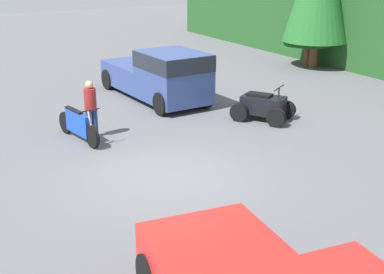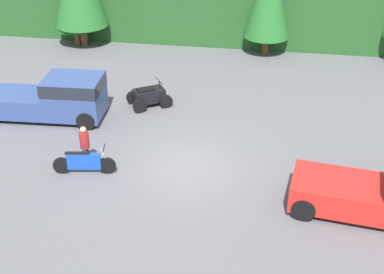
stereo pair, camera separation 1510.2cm
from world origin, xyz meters
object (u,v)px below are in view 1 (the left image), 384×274
Objects in this scene: pickup_truck_second at (161,74)px; dirt_bike at (78,125)px; rider_person at (91,107)px; quad_atv at (263,107)px.

dirt_bike is (2.71, -4.11, -0.56)m from pickup_truck_second.
pickup_truck_second is at bearing 125.67° from rider_person.
quad_atv is at bearing 78.07° from rider_person.
pickup_truck_second is 4.52m from rider_person.
dirt_bike is at bearing -59.36° from pickup_truck_second.
rider_person is at bearing -133.97° from quad_atv.
pickup_truck_second is 4.27m from quad_atv.
quad_atv is at bearing 70.62° from dirt_bike.
rider_person is (2.64, -3.67, -0.08)m from pickup_truck_second.
quad_atv is 5.67m from rider_person.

